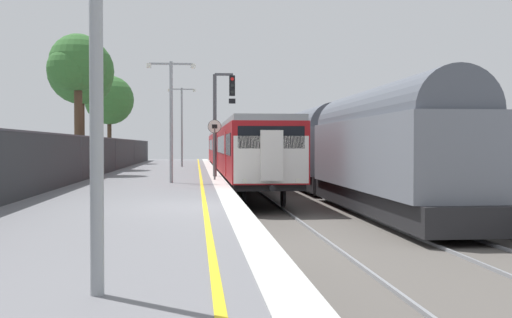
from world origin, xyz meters
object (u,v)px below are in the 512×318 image
(platform_lamp_mid, at_px, (171,110))
(background_tree_left, at_px, (75,66))
(platform_lamp_far, at_px, (182,120))
(background_tree_centre, at_px, (110,102))
(freight_train_adjacent_track, at_px, (311,146))
(speed_limit_sign, at_px, (215,142))
(signal_gantry, at_px, (220,112))
(background_tree_right, at_px, (83,74))
(commuter_train_at_platform, at_px, (236,149))

(platform_lamp_mid, relative_size, background_tree_left, 0.68)
(platform_lamp_far, xyz_separation_m, background_tree_centre, (-6.17, 8.40, 1.85))
(freight_train_adjacent_track, xyz_separation_m, speed_limit_sign, (-5.85, -8.56, 0.21))
(freight_train_adjacent_track, distance_m, platform_lamp_mid, 13.15)
(speed_limit_sign, distance_m, background_tree_centre, 27.49)
(background_tree_left, height_order, background_tree_centre, background_tree_centre)
(platform_lamp_far, bearing_deg, background_tree_left, -112.59)
(freight_train_adjacent_track, distance_m, signal_gantry, 7.95)
(platform_lamp_far, height_order, background_tree_centre, background_tree_centre)
(freight_train_adjacent_track, relative_size, speed_limit_sign, 16.44)
(freight_train_adjacent_track, xyz_separation_m, signal_gantry, (-5.48, -5.51, 1.67))
(background_tree_right, bearing_deg, freight_train_adjacent_track, -17.04)
(background_tree_left, xyz_separation_m, background_tree_right, (-0.91, 7.48, 0.41))
(background_tree_left, height_order, background_tree_right, background_tree_right)
(speed_limit_sign, bearing_deg, background_tree_right, 121.70)
(commuter_train_at_platform, height_order, platform_lamp_far, platform_lamp_far)
(commuter_train_at_platform, height_order, speed_limit_sign, commuter_train_at_platform)
(background_tree_left, bearing_deg, background_tree_right, 96.94)
(signal_gantry, bearing_deg, background_tree_left, 163.06)
(platform_lamp_far, distance_m, background_tree_left, 13.60)
(background_tree_left, bearing_deg, signal_gantry, -16.94)
(speed_limit_sign, relative_size, background_tree_left, 0.37)
(commuter_train_at_platform, bearing_deg, platform_lamp_mid, -102.34)
(platform_lamp_far, relative_size, background_tree_right, 0.68)
(signal_gantry, relative_size, background_tree_centre, 0.69)
(speed_limit_sign, bearing_deg, background_tree_centre, 107.06)
(background_tree_centre, bearing_deg, commuter_train_at_platform, -48.92)
(commuter_train_at_platform, bearing_deg, background_tree_centre, 131.08)
(commuter_train_at_platform, relative_size, freight_train_adjacent_track, 0.95)
(platform_lamp_mid, relative_size, background_tree_right, 0.60)
(speed_limit_sign, bearing_deg, signal_gantry, 83.09)
(background_tree_left, bearing_deg, platform_lamp_mid, -54.81)
(background_tree_left, bearing_deg, speed_limit_sign, -37.16)
(commuter_train_at_platform, bearing_deg, background_tree_left, -132.92)
(commuter_train_at_platform, xyz_separation_m, speed_limit_sign, (-1.85, -14.78, 0.43))
(freight_train_adjacent_track, height_order, platform_lamp_mid, platform_lamp_mid)
(freight_train_adjacent_track, relative_size, platform_lamp_far, 7.77)
(background_tree_right, bearing_deg, platform_lamp_mid, -67.71)
(commuter_train_at_platform, relative_size, signal_gantry, 8.21)
(speed_limit_sign, distance_m, platform_lamp_far, 17.83)
(platform_lamp_mid, height_order, background_tree_left, background_tree_left)
(background_tree_left, xyz_separation_m, background_tree_centre, (-1.02, 20.78, -0.44))
(freight_train_adjacent_track, distance_m, background_tree_left, 13.87)
(commuter_train_at_platform, distance_m, background_tree_centre, 15.48)
(speed_limit_sign, relative_size, background_tree_right, 0.32)
(signal_gantry, height_order, platform_lamp_far, platform_lamp_far)
(freight_train_adjacent_track, bearing_deg, background_tree_left, -165.69)
(commuter_train_at_platform, xyz_separation_m, platform_lamp_far, (-3.67, 2.89, 2.06))
(commuter_train_at_platform, distance_m, freight_train_adjacent_track, 7.40)
(background_tree_right, bearing_deg, background_tree_centre, 90.48)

